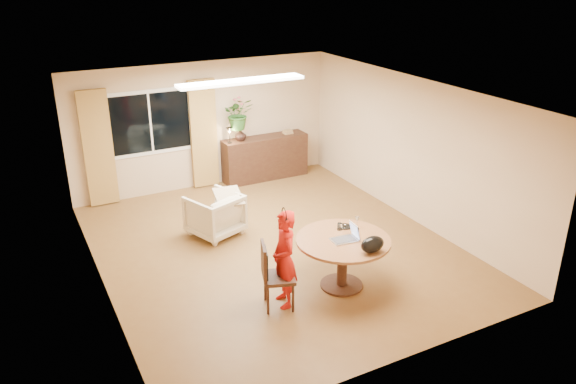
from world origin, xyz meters
The scene contains 24 objects.
floor centered at (0.00, 0.00, 0.00)m, with size 6.50×6.50×0.00m, color brown.
ceiling centered at (0.00, 0.00, 2.60)m, with size 6.50×6.50×0.00m, color white.
wall_back centered at (0.00, 3.25, 1.30)m, with size 5.50×5.50×0.00m, color tan.
wall_left centered at (-2.75, 0.00, 1.30)m, with size 6.50×6.50×0.00m, color tan.
wall_right centered at (2.75, 0.00, 1.30)m, with size 6.50×6.50×0.00m, color tan.
window centered at (-1.10, 3.23, 1.50)m, with size 1.70×0.03×1.30m.
curtain_left centered at (-2.15, 3.15, 1.15)m, with size 0.55×0.08×2.25m, color olive.
curtain_right centered at (-0.05, 3.15, 1.15)m, with size 0.55×0.08×2.25m, color olive.
ceiling_panel centered at (0.00, 1.20, 2.57)m, with size 2.20×0.35×0.05m, color white.
dining_table centered at (0.34, -1.52, 0.61)m, with size 1.36×1.36×0.77m.
dining_chair centered at (-0.71, -1.56, 0.48)m, with size 0.46×0.42×0.96m, color black, non-canonical shape.
child centered at (-0.61, -1.54, 0.70)m, with size 0.33×0.51×1.40m, color red.
laptop centered at (0.32, -1.56, 0.90)m, with size 0.38×0.25×0.25m, color #B7B7BC, non-canonical shape.
tumbler centered at (0.45, -1.25, 0.83)m, with size 0.07×0.07×0.11m, color white, non-canonical shape.
wine_glass centered at (0.69, -1.34, 0.87)m, with size 0.07×0.07×0.20m, color white, non-canonical shape.
pot_lid centered at (0.57, -1.21, 0.79)m, with size 0.20×0.20×0.03m, color white, non-canonical shape.
handbag centered at (0.48, -2.03, 0.89)m, with size 0.35×0.21×0.23m, color black, non-canonical shape.
armchair centered at (-0.69, 0.93, 0.37)m, with size 0.80×0.82×0.75m, color beige.
throw centered at (-0.44, 0.88, 0.76)m, with size 0.45×0.55×0.03m, color beige, non-canonical shape.
sideboard centered at (1.26, 3.01, 0.47)m, with size 1.87×0.46×0.94m, color black.
vase centered at (0.70, 3.01, 1.06)m, with size 0.24×0.24×0.25m, color black.
bouquet centered at (0.67, 3.01, 1.52)m, with size 0.59×0.51×0.66m, color #266225.
book_stack centered at (1.82, 3.01, 0.98)m, with size 0.20×0.15×0.08m, color #93704A, non-canonical shape.
desk_lamp centered at (0.44, 2.96, 1.11)m, with size 0.14×0.14×0.35m, color black, non-canonical shape.
Camera 1 is at (-3.65, -7.46, 4.43)m, focal length 35.00 mm.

